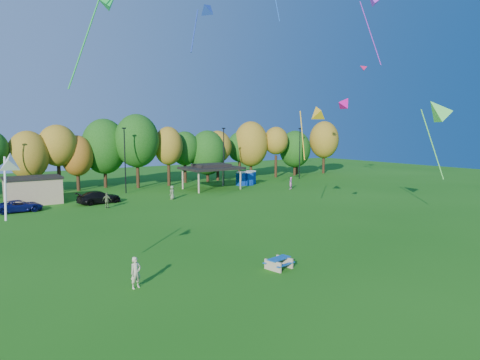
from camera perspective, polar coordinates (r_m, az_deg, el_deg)
ground at (r=26.43m, az=10.65°, el=-12.86°), size 160.00×160.00×0.00m
tree_line at (r=65.37m, az=-19.20°, el=3.83°), size 93.57×10.55×11.15m
lamp_posts at (r=61.02m, az=-15.09°, el=2.83°), size 64.50×0.25×9.09m
utility_building at (r=56.63m, az=-25.89°, el=-1.22°), size 6.30×4.30×3.25m
pavilion at (r=63.37m, az=-3.83°, el=1.67°), size 8.20×6.20×3.77m
porta_potties at (r=68.30m, az=0.92°, el=0.26°), size 3.75×2.29×2.18m
picnic_table at (r=27.79m, az=5.20°, el=-10.89°), size 1.87×1.65×0.71m
kite_flyer at (r=25.03m, az=-13.73°, el=-11.91°), size 0.74×0.58×1.78m
car_c at (r=51.79m, az=-27.33°, el=-3.09°), size 4.65×2.16×1.29m
car_d at (r=53.88m, az=-18.28°, el=-2.21°), size 5.36×2.72×1.49m
far_person_0 at (r=63.90m, az=6.77°, el=-0.41°), size 0.79×0.71×1.81m
far_person_2 at (r=50.41m, az=-17.31°, el=-2.61°), size 1.07×1.03×1.79m
far_person_3 at (r=54.90m, az=-9.03°, el=-1.65°), size 1.02×0.95×1.76m
kite_3 at (r=42.24m, az=24.74°, el=8.47°), size 4.48×3.81×7.88m
kite_6 at (r=41.42m, az=10.27°, el=8.95°), size 2.23×3.44×5.63m
kite_8 at (r=64.09m, az=16.01°, el=14.22°), size 1.54×1.54×1.26m
kite_10 at (r=38.63m, az=-4.28°, el=21.79°), size 2.66×2.18×4.55m
kite_11 at (r=21.31m, az=-28.37°, el=2.24°), size 1.14×2.14×3.40m
kite_14 at (r=34.65m, az=13.84°, el=10.02°), size 1.42×1.10×1.34m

